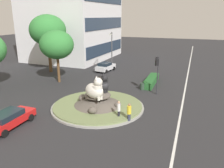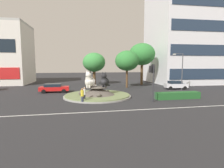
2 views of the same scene
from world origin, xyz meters
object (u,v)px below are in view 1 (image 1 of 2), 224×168
object	(u,v)px
second_tree_near_tower	(48,30)
hatchback_near_shophouse	(105,67)
pedestrian_yellow_shirt	(129,112)
sedan_on_far_lane	(9,119)
third_tree_left	(57,45)
streetlight_arm	(112,49)
cat_statue_black	(102,84)
cat_statue_white	(95,90)
traffic_light_mast	(157,67)
pedestrian_white_shirt	(119,110)
litter_bin	(142,86)

from	to	relation	value
second_tree_near_tower	hatchback_near_shophouse	distance (m)	11.06
pedestrian_yellow_shirt	sedan_on_far_lane	bearing A→B (deg)	-63.54
second_tree_near_tower	sedan_on_far_lane	world-z (taller)	second_tree_near_tower
third_tree_left	streetlight_arm	size ratio (longest dim) A/B	1.12
cat_statue_black	third_tree_left	distance (m)	11.20
second_tree_near_tower	sedan_on_far_lane	xyz separation A→B (m)	(-18.27, -8.38, -6.10)
cat_statue_white	streetlight_arm	xyz separation A→B (m)	(16.67, 4.39, 1.59)
traffic_light_mast	sedan_on_far_lane	world-z (taller)	traffic_light_mast
pedestrian_white_shirt	hatchback_near_shophouse	distance (m)	18.97
hatchback_near_shophouse	litter_bin	distance (m)	11.31
cat_statue_white	traffic_light_mast	size ratio (longest dim) A/B	0.53
traffic_light_mast	pedestrian_yellow_shirt	size ratio (longest dim) A/B	2.54
cat_statue_black	pedestrian_white_shirt	bearing A→B (deg)	-26.34
second_tree_near_tower	pedestrian_yellow_shirt	distance (m)	23.28
hatchback_near_shophouse	litter_bin	world-z (taller)	hatchback_near_shophouse
cat_statue_black	second_tree_near_tower	bearing A→B (deg)	161.76
cat_statue_white	pedestrian_yellow_shirt	distance (m)	4.14
traffic_light_mast	third_tree_left	distance (m)	14.10
cat_statue_black	litter_bin	xyz separation A→B (m)	(6.37, -2.96, -1.75)
cat_statue_black	hatchback_near_shophouse	size ratio (longest dim) A/B	0.51
third_tree_left	sedan_on_far_lane	distance (m)	14.64
sedan_on_far_lane	litter_bin	bearing A→B (deg)	-30.42
cat_statue_black	litter_bin	bearing A→B (deg)	84.59
sedan_on_far_lane	litter_bin	world-z (taller)	sedan_on_far_lane
cat_statue_white	litter_bin	world-z (taller)	cat_statue_white
streetlight_arm	pedestrian_yellow_shirt	world-z (taller)	streetlight_arm
cat_statue_black	traffic_light_mast	size ratio (longest dim) A/B	0.47
cat_statue_black	streetlight_arm	size ratio (longest dim) A/B	0.33
streetlight_arm	second_tree_near_tower	bearing A→B (deg)	-82.13
traffic_light_mast	third_tree_left	world-z (taller)	third_tree_left
pedestrian_yellow_shirt	hatchback_near_shophouse	distance (m)	19.70
second_tree_near_tower	cat_statue_black	bearing A→B (deg)	-127.77
second_tree_near_tower	streetlight_arm	xyz separation A→B (m)	(3.89, -9.55, -2.99)
second_tree_near_tower	pedestrian_yellow_shirt	size ratio (longest dim) A/B	5.20
cat_statue_white	hatchback_near_shophouse	size ratio (longest dim) A/B	0.57
litter_bin	hatchback_near_shophouse	bearing A→B (deg)	46.27
cat_statue_black	sedan_on_far_lane	bearing A→B (deg)	-105.70
second_tree_near_tower	third_tree_left	size ratio (longest dim) A/B	1.28
cat_statue_black	second_tree_near_tower	distance (m)	18.02
traffic_light_mast	pedestrian_white_shirt	world-z (taller)	traffic_light_mast
sedan_on_far_lane	hatchback_near_shophouse	size ratio (longest dim) A/B	1.11
traffic_light_mast	litter_bin	distance (m)	3.72
second_tree_near_tower	litter_bin	distance (m)	18.42
streetlight_arm	pedestrian_white_shirt	distance (m)	19.13
sedan_on_far_lane	third_tree_left	bearing A→B (deg)	15.68
streetlight_arm	sedan_on_far_lane	xyz separation A→B (m)	(-22.17, 1.16, -3.11)
second_tree_near_tower	hatchback_near_shophouse	xyz separation A→B (m)	(3.53, -8.55, -6.06)
third_tree_left	sedan_on_far_lane	size ratio (longest dim) A/B	1.56
pedestrian_yellow_shirt	litter_bin	distance (m)	9.69
traffic_light_mast	streetlight_arm	size ratio (longest dim) A/B	0.70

